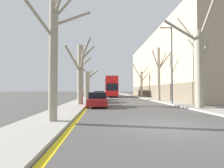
# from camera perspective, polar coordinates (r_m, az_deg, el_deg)

# --- Properties ---
(ground_plane) EXTENTS (300.00, 300.00, 0.00)m
(ground_plane) POSITION_cam_1_polar(r_m,az_deg,el_deg) (8.20, 17.35, -13.04)
(ground_plane) COLOR #4C4947
(sidewalk_left) EXTENTS (2.45, 120.00, 0.12)m
(sidewalk_left) POSITION_cam_1_polar(r_m,az_deg,el_deg) (57.62, -6.10, -3.42)
(sidewalk_left) COLOR #A39E93
(sidewalk_left) RESTS_ON ground
(sidewalk_right) EXTENTS (2.45, 120.00, 0.12)m
(sidewalk_right) POSITION_cam_1_polar(r_m,az_deg,el_deg) (58.16, 4.88, -3.41)
(sidewalk_right) COLOR #A39E93
(sidewalk_right) RESTS_ON ground
(building_facade_right) EXTENTS (10.08, 35.55, 12.17)m
(building_facade_right) POSITION_cam_1_polar(r_m,az_deg,el_deg) (37.82, 19.39, 5.00)
(building_facade_right) COLOR tan
(building_facade_right) RESTS_ON ground
(kerb_line_stripe) EXTENTS (0.24, 120.00, 0.01)m
(kerb_line_stripe) POSITION_cam_1_polar(r_m,az_deg,el_deg) (57.57, -4.70, -3.49)
(kerb_line_stripe) COLOR yellow
(kerb_line_stripe) RESTS_ON ground
(street_tree_left_0) EXTENTS (3.34, 3.58, 7.31)m
(street_tree_left_0) POSITION_cam_1_polar(r_m,az_deg,el_deg) (9.08, -18.39, 12.87)
(street_tree_left_0) COLOR gray
(street_tree_left_0) RESTS_ON ground
(street_tree_left_1) EXTENTS (2.77, 4.12, 6.62)m
(street_tree_left_1) POSITION_cam_1_polar(r_m,az_deg,el_deg) (18.42, -10.19, 4.02)
(street_tree_left_1) COLOR gray
(street_tree_left_1) RESTS_ON ground
(street_tree_left_2) EXTENTS (4.54, 1.84, 7.04)m
(street_tree_left_2) POSITION_cam_1_polar(r_m,az_deg,el_deg) (28.68, -8.24, 0.42)
(street_tree_left_2) COLOR gray
(street_tree_left_2) RESTS_ON ground
(street_tree_right_0) EXTENTS (4.14, 3.62, 9.03)m
(street_tree_right_0) POSITION_cam_1_polar(r_m,az_deg,el_deg) (16.37, 26.25, 6.65)
(street_tree_right_0) COLOR gray
(street_tree_right_0) RESTS_ON ground
(street_tree_right_1) EXTENTS (3.43, 2.21, 7.49)m
(street_tree_right_1) POSITION_cam_1_polar(r_m,az_deg,el_deg) (25.23, 15.08, 3.65)
(street_tree_right_1) COLOR gray
(street_tree_right_1) RESTS_ON ground
(street_tree_right_2) EXTENTS (3.73, 1.23, 6.72)m
(street_tree_right_2) POSITION_cam_1_polar(r_m,az_deg,el_deg) (35.71, 9.57, 0.40)
(street_tree_right_2) COLOR gray
(street_tree_right_2) RESTS_ON ground
(double_decker_bus) EXTENTS (2.59, 11.82, 4.46)m
(double_decker_bus) POSITION_cam_1_polar(r_m,az_deg,el_deg) (40.81, -0.44, -0.60)
(double_decker_bus) COLOR red
(double_decker_bus) RESTS_ON ground
(parked_car_0) EXTENTS (1.79, 4.13, 1.36)m
(parked_car_0) POSITION_cam_1_polar(r_m,az_deg,el_deg) (16.67, -4.77, -5.17)
(parked_car_0) COLOR maroon
(parked_car_0) RESTS_ON ground
(parked_car_1) EXTENTS (1.87, 4.40, 1.28)m
(parked_car_1) POSITION_cam_1_polar(r_m,az_deg,el_deg) (22.43, -4.42, -4.41)
(parked_car_1) COLOR #4C5156
(parked_car_1) RESTS_ON ground
(parked_car_2) EXTENTS (1.84, 4.13, 1.38)m
(parked_car_2) POSITION_cam_1_polar(r_m,az_deg,el_deg) (28.24, -4.21, -3.82)
(parked_car_2) COLOR black
(parked_car_2) RESTS_ON ground
(lamp_post) EXTENTS (1.40, 0.20, 8.44)m
(lamp_post) POSITION_cam_1_polar(r_m,az_deg,el_deg) (19.90, 18.69, 7.12)
(lamp_post) COLOR #4C4F54
(lamp_post) RESTS_ON ground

